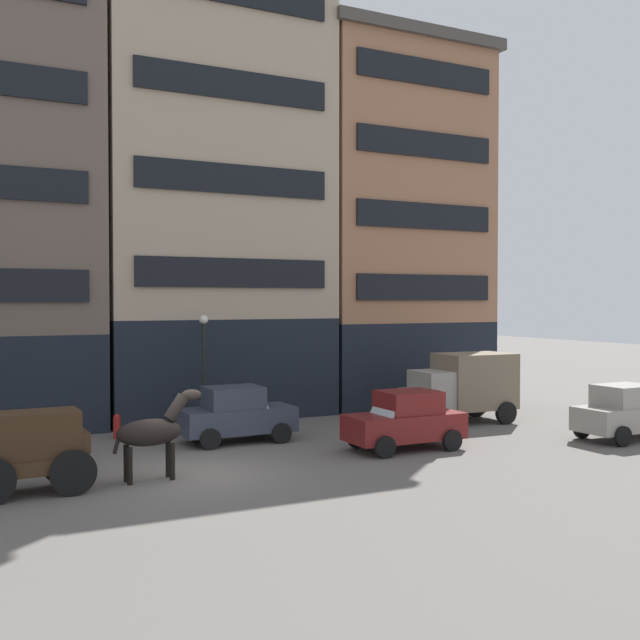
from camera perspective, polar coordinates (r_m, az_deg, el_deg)
The scene contains 11 objects.
ground_plane at distance 20.68m, azimuth -9.89°, elevation -11.50°, with size 120.00×120.00×0.00m, color #605B56.
building_center_right at distance 31.25m, azimuth -8.26°, elevation 10.00°, with size 9.46×5.83×18.45m.
building_far_right at distance 34.86m, azimuth 5.43°, elevation 7.40°, with size 8.52×5.83×16.37m.
cargo_wagon at distance 19.50m, azimuth -21.08°, elevation -8.93°, with size 2.93×1.56×1.98m.
draft_horse at distance 19.99m, azimuth -12.56°, elevation -8.25°, with size 2.35×0.64×2.30m.
delivery_truck_far at distance 29.03m, azimuth 10.72°, elevation -4.90°, with size 4.42×2.28×2.62m.
sedan_dark at distance 27.22m, azimuth 22.29°, elevation -6.49°, with size 3.70×1.87×1.83m.
sedan_light at distance 24.89m, azimuth -6.35°, elevation -7.13°, with size 3.73×1.91×1.83m.
sedan_parked_curb at distance 23.67m, azimuth 6.49°, elevation -7.58°, with size 3.72×1.90×1.83m.
streetlamp_curbside at distance 27.17m, azimuth -8.81°, elevation -2.68°, with size 0.32×0.32×4.12m.
fire_hydrant_curbside at distance 26.34m, azimuth -15.18°, elevation -7.76°, with size 0.24×0.24×0.83m.
Camera 1 is at (-5.93, -19.26, 4.65)m, focal length 42.14 mm.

